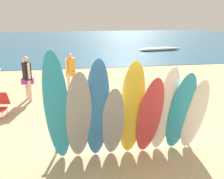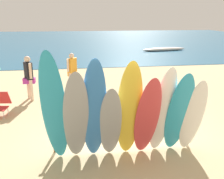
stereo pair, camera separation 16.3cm
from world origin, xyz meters
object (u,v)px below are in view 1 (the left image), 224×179
Objects in this scene: surfboard_rack at (125,126)px; beachgoer_photographing at (70,69)px; surfboard_blue_2 at (97,113)px; surfboard_teal_7 at (180,114)px; surfboard_grey_1 at (79,119)px; distant_boat at (160,49)px; surfboard_white_6 at (164,112)px; surfboard_teal_0 at (57,113)px; surfboard_red_5 at (149,118)px; surfboard_grey_3 at (113,124)px; surfboard_white_8 at (194,117)px; beachgoer_strolling at (27,75)px; surfboard_yellow_4 at (131,112)px.

beachgoer_photographing reaches higher than surfboard_rack.
surfboard_blue_2 reaches higher than surfboard_teal_7.
surfboard_rack is 1.43× the size of surfboard_grey_1.
distant_boat is at bearing 67.18° from surfboard_rack.
surfboard_white_6 is 0.38m from surfboard_teal_7.
surfboard_teal_0 is 1.23× the size of surfboard_white_6.
surfboard_red_5 reaches higher than surfboard_rack.
surfboard_grey_1 is 0.55× the size of distant_boat.
surfboard_teal_7 is 0.50× the size of distant_boat.
surfboard_white_6 is (0.37, 0.07, 0.09)m from surfboard_red_5.
beachgoer_photographing is at bearing 114.34° from surfboard_teal_7.
surfboard_teal_7 is at bearing 4.24° from surfboard_grey_3.
beachgoer_photographing is 14.53m from distant_boat.
surfboard_teal_7 reaches higher than surfboard_white_8.
surfboard_rack is at bearing -171.27° from beachgoer_strolling.
surfboard_grey_3 is 0.80× the size of surfboard_yellow_4.
surfboard_grey_1 is at bearing -138.39° from beachgoer_photographing.
distant_boat is (8.80, 17.98, -1.18)m from surfboard_teal_0.
beachgoer_strolling is (-2.92, 4.86, -0.20)m from surfboard_yellow_4.
surfboard_teal_0 is 2.36m from surfboard_white_6.
surfboard_white_8 reaches higher than distant_boat.
surfboard_teal_0 reaches higher than beachgoer_photographing.
distant_boat is at bearing 61.35° from surfboard_grey_1.
surfboard_red_5 is at bearing 3.52° from surfboard_blue_2.
surfboard_yellow_4 is at bearing -176.09° from surfboard_teal_7.
surfboard_white_8 is at bearing 4.90° from surfboard_yellow_4.
surfboard_grey_1 is 1.93m from surfboard_white_6.
surfboard_yellow_4 is 1.23× the size of surfboard_white_8.
beachgoer_strolling is at bearing 136.44° from surfboard_white_8.
beachgoer_strolling is (-1.66, -1.21, 0.05)m from beachgoer_photographing.
surfboard_white_8 is at bearing 0.81° from surfboard_red_5.
surfboard_grey_3 is at bearing -178.48° from beachgoer_strolling.
surfboard_blue_2 is at bearing 7.20° from surfboard_teal_0.
surfboard_teal_7 reaches higher than surfboard_red_5.
surfboard_blue_2 reaches higher than beachgoer_photographing.
surfboard_teal_0 reaches higher than surfboard_blue_2.
surfboard_yellow_4 reaches higher than surfboard_rack.
surfboard_blue_2 is (-0.76, -0.71, 0.68)m from surfboard_rack.
surfboard_teal_0 is 1.33× the size of surfboard_red_5.
surfboard_rack is 1.21× the size of surfboard_teal_0.
surfboard_grey_3 is 1.90m from surfboard_white_8.
surfboard_white_8 is 1.25× the size of beachgoer_photographing.
beachgoer_strolling is (-3.33, 4.88, -0.03)m from surfboard_red_5.
surfboard_grey_1 is 1.12× the size of surfboard_red_5.
surfboard_teal_0 reaches higher than beachgoer_strolling.
surfboard_blue_2 is 1.06× the size of surfboard_yellow_4.
beachgoer_photographing is at bearing 89.50° from surfboard_teal_0.
surfboard_red_5 is 6.31m from beachgoer_photographing.
surfboard_grey_1 is at bearing -148.54° from surfboard_rack.
surfboard_red_5 is (1.56, 0.06, -0.11)m from surfboard_grey_1.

